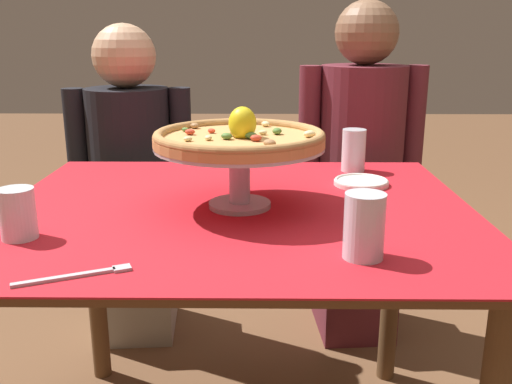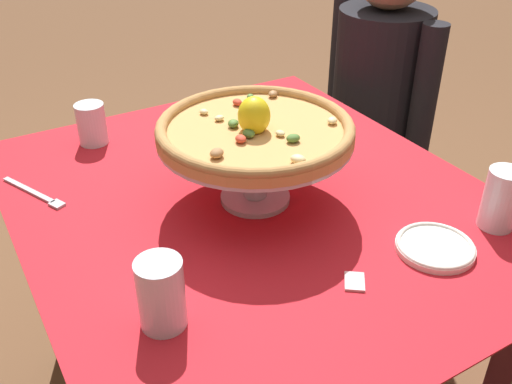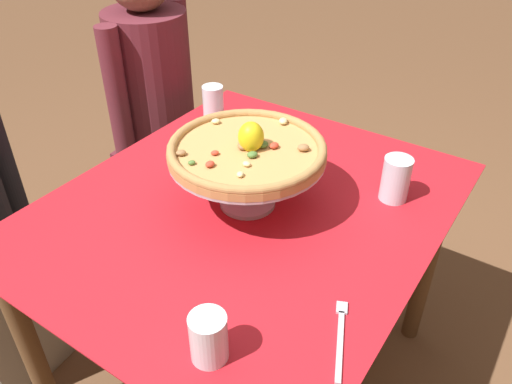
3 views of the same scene
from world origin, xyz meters
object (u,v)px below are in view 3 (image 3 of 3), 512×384
at_px(pizza_stand, 248,168).
at_px(water_glass_back_right, 213,106).
at_px(pizza, 248,149).
at_px(diner_right, 156,118).
at_px(dinner_fork, 340,335).
at_px(water_glass_front_right, 395,181).
at_px(sugar_packet, 302,150).
at_px(side_plate, 253,132).
at_px(water_glass_front_left, 209,340).

height_order(pizza_stand, water_glass_back_right, pizza_stand).
xyz_separation_m(pizza, diner_right, (0.42, 0.76, -0.31)).
bearing_deg(dinner_fork, pizza_stand, 57.11).
height_order(pizza_stand, water_glass_front_right, pizza_stand).
distance_m(dinner_fork, diner_right, 1.37).
xyz_separation_m(pizza_stand, water_glass_front_right, (0.25, -0.32, -0.06)).
bearing_deg(water_glass_back_right, pizza, -131.43).
distance_m(dinner_fork, sugar_packet, 0.73).
distance_m(side_plate, dinner_fork, 0.87).
bearing_deg(diner_right, pizza_stand, -119.22).
distance_m(pizza_stand, water_glass_back_right, 0.51).
bearing_deg(water_glass_back_right, diner_right, 76.83).
xyz_separation_m(side_plate, diner_right, (0.09, 0.55, -0.15)).
relative_size(pizza, water_glass_back_right, 3.16).
relative_size(water_glass_front_right, water_glass_front_left, 1.19).
height_order(pizza, water_glass_back_right, pizza).
relative_size(water_glass_front_right, side_plate, 0.83).
height_order(dinner_fork, diner_right, diner_right).
xyz_separation_m(pizza, sugar_packet, (0.33, 0.02, -0.17)).
bearing_deg(pizza_stand, dinner_fork, -122.89).
bearing_deg(water_glass_front_right, diner_right, 80.65).
relative_size(water_glass_front_right, water_glass_back_right, 0.98).
relative_size(water_glass_back_right, water_glass_front_left, 1.21).
bearing_deg(dinner_fork, sugar_packet, 35.75).
bearing_deg(diner_right, side_plate, -99.43).
distance_m(side_plate, diner_right, 0.57).
distance_m(pizza, sugar_packet, 0.37).
height_order(pizza_stand, sugar_packet, pizza_stand).
bearing_deg(water_glass_front_right, pizza, 127.85).
bearing_deg(water_glass_front_right, dinner_fork, -169.70).
xyz_separation_m(pizza, side_plate, (0.33, 0.21, -0.17)).
bearing_deg(side_plate, water_glass_front_right, -99.27).
height_order(side_plate, dinner_fork, side_plate).
bearing_deg(sugar_packet, water_glass_front_right, -103.77).
distance_m(water_glass_front_right, water_glass_front_left, 0.71).
xyz_separation_m(pizza_stand, dinner_fork, (-0.27, -0.41, -0.11)).
height_order(water_glass_front_left, sugar_packet, water_glass_front_left).
distance_m(pizza, diner_right, 0.93).
bearing_deg(side_plate, pizza_stand, -147.57).
bearing_deg(water_glass_front_right, pizza_stand, 127.90).
bearing_deg(water_glass_back_right, water_glass_front_left, -142.67).
height_order(water_glass_front_right, dinner_fork, water_glass_front_right).
bearing_deg(diner_right, dinner_fork, -120.54).
bearing_deg(water_glass_back_right, sugar_packet, -91.01).
bearing_deg(water_glass_front_right, sugar_packet, 76.23).
bearing_deg(pizza, side_plate, 32.49).
bearing_deg(water_glass_back_right, water_glass_front_right, -97.24).
xyz_separation_m(side_plate, dinner_fork, (-0.60, -0.62, -0.01)).
height_order(water_glass_front_right, diner_right, diner_right).
bearing_deg(dinner_fork, diner_right, 59.46).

